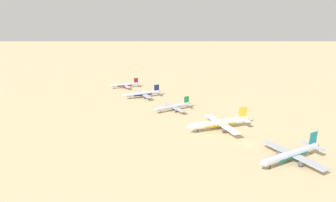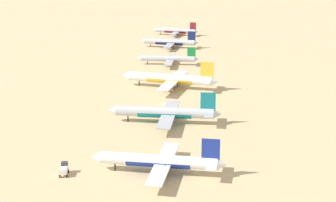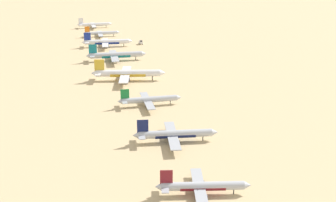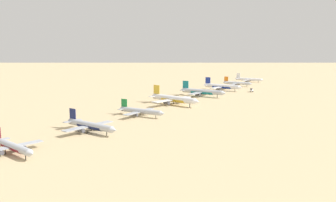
{
  "view_description": "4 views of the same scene",
  "coord_description": "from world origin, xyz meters",
  "px_view_note": "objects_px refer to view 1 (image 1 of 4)",
  "views": [
    {
      "loc": [
        122.24,
        112.89,
        74.14
      ],
      "look_at": [
        4.35,
        -92.06,
        5.42
      ],
      "focal_mm": 29.93,
      "sensor_mm": 36.0,
      "label": 1
    },
    {
      "loc": [
        -28.57,
        258.96,
        78.52
      ],
      "look_at": [
        -2.61,
        7.15,
        3.56
      ],
      "focal_mm": 62.99,
      "sensor_mm": 36.0,
      "label": 2
    },
    {
      "loc": [
        -29.54,
        -318.77,
        87.95
      ],
      "look_at": [
        15.14,
        -91.32,
        6.03
      ],
      "focal_mm": 47.87,
      "sensor_mm": 36.0,
      "label": 3
    },
    {
      "loc": [
        151.8,
        -272.22,
        47.16
      ],
      "look_at": [
        6.39,
        -46.25,
        6.07
      ],
      "focal_mm": 39.01,
      "sensor_mm": 36.0,
      "label": 4
    }
  ],
  "objects_px": {
    "parked_jet_1": "(143,94)",
    "parked_jet_2": "(173,107)",
    "parked_jet_0": "(125,85)",
    "parked_jet_3": "(220,123)",
    "parked_jet_4": "(291,154)"
  },
  "relations": [
    {
      "from": "parked_jet_1",
      "to": "parked_jet_0",
      "type": "bearing_deg",
      "value": -89.69
    },
    {
      "from": "parked_jet_2",
      "to": "parked_jet_4",
      "type": "relative_size",
      "value": 0.78
    },
    {
      "from": "parked_jet_3",
      "to": "parked_jet_0",
      "type": "bearing_deg",
      "value": -85.82
    },
    {
      "from": "parked_jet_1",
      "to": "parked_jet_4",
      "type": "height_order",
      "value": "parked_jet_4"
    },
    {
      "from": "parked_jet_0",
      "to": "parked_jet_1",
      "type": "relative_size",
      "value": 0.88
    },
    {
      "from": "parked_jet_1",
      "to": "parked_jet_4",
      "type": "relative_size",
      "value": 0.85
    },
    {
      "from": "parked_jet_0",
      "to": "parked_jet_2",
      "type": "height_order",
      "value": "parked_jet_2"
    },
    {
      "from": "parked_jet_1",
      "to": "parked_jet_2",
      "type": "xyz_separation_m",
      "value": [
        -4.25,
        51.19,
        -0.24
      ]
    },
    {
      "from": "parked_jet_1",
      "to": "parked_jet_2",
      "type": "height_order",
      "value": "parked_jet_1"
    },
    {
      "from": "parked_jet_0",
      "to": "parked_jet_3",
      "type": "relative_size",
      "value": 0.71
    },
    {
      "from": "parked_jet_2",
      "to": "parked_jet_4",
      "type": "distance_m",
      "value": 108.23
    },
    {
      "from": "parked_jet_1",
      "to": "parked_jet_3",
      "type": "distance_m",
      "value": 104.21
    },
    {
      "from": "parked_jet_1",
      "to": "parked_jet_3",
      "type": "height_order",
      "value": "parked_jet_3"
    },
    {
      "from": "parked_jet_3",
      "to": "parked_jet_4",
      "type": "relative_size",
      "value": 1.06
    },
    {
      "from": "parked_jet_2",
      "to": "parked_jet_3",
      "type": "bearing_deg",
      "value": 97.11
    }
  ]
}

